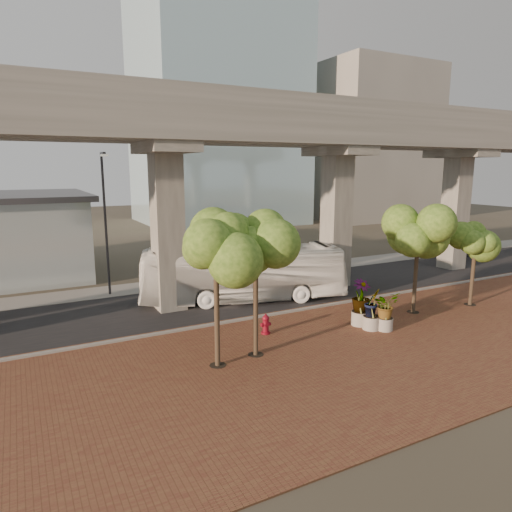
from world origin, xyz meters
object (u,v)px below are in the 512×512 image
fire_hydrant (266,324)px  planter_front (386,307)px  parked_car (456,251)px  transit_bus (243,273)px

fire_hydrant → planter_front: 6.15m
planter_front → fire_hydrant: bearing=157.3°
parked_car → fire_hydrant: parked_car is taller
transit_bus → planter_front: bearing=-137.9°
transit_bus → planter_front: 9.13m
parked_car → planter_front: 22.32m
fire_hydrant → planter_front: bearing=-22.7°
fire_hydrant → planter_front: size_ratio=0.50×
transit_bus → planter_front: size_ratio=6.31×
fire_hydrant → planter_front: planter_front is taller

